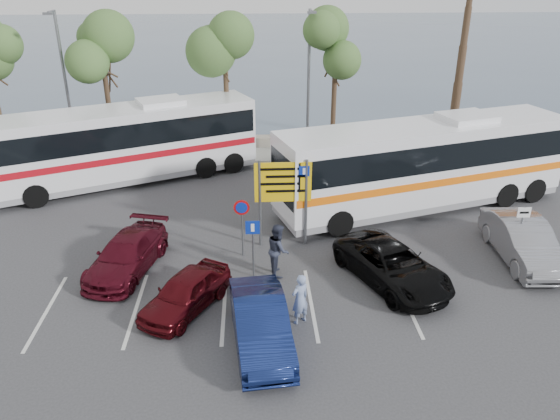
{
  "coord_description": "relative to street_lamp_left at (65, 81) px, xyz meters",
  "views": [
    {
      "loc": [
        -0.16,
        -16.19,
        10.49
      ],
      "look_at": [
        0.87,
        3.0,
        1.62
      ],
      "focal_mm": 35.0,
      "sensor_mm": 36.0,
      "label": 1
    }
  ],
  "objects": [
    {
      "name": "lane_markings",
      "position": [
        8.86,
        -14.52,
        -4.6
      ],
      "size": [
        12.02,
        4.2,
        0.01
      ],
      "primitive_type": null,
      "color": "silver",
      "rests_on": "ground"
    },
    {
      "name": "tree_left",
      "position": [
        2.0,
        0.48,
        1.41
      ],
      "size": [
        3.2,
        3.2,
        7.2
      ],
      "color": "#382619",
      "rests_on": "kerb_strip"
    },
    {
      "name": "kerb_strip",
      "position": [
        10.0,
        0.48,
        -4.52
      ],
      "size": [
        44.0,
        2.4,
        0.15
      ],
      "primitive_type": "cube",
      "color": "gray",
      "rests_on": "ground"
    },
    {
      "name": "tree_mid",
      "position": [
        8.5,
        0.48,
        2.06
      ],
      "size": [
        3.2,
        3.2,
        8.0
      ],
      "color": "#382619",
      "rests_on": "kerb_strip"
    },
    {
      "name": "sign_parking",
      "position": [
        9.8,
        -12.73,
        -3.13
      ],
      "size": [
        0.5,
        0.07,
        2.25
      ],
      "color": "slate",
      "rests_on": "ground"
    },
    {
      "name": "tree_right",
      "position": [
        14.5,
        0.48,
        1.57
      ],
      "size": [
        3.2,
        3.2,
        7.4
      ],
      "color": "#382619",
      "rests_on": "kerb_strip"
    },
    {
      "name": "car_red",
      "position": [
        7.58,
        -14.61,
        -3.97
      ],
      "size": [
        3.18,
        3.96,
        1.27
      ],
      "primitive_type": "imported",
      "rotation": [
        0.0,
        0.0,
        -0.54
      ],
      "color": "#480A0F",
      "rests_on": "ground"
    },
    {
      "name": "car_silver_b",
      "position": [
        20.0,
        -12.02,
        -3.81
      ],
      "size": [
        1.82,
        4.85,
        1.58
      ],
      "primitive_type": "imported",
      "rotation": [
        0.0,
        0.0,
        -0.03
      ],
      "color": "gray",
      "rests_on": "ground"
    },
    {
      "name": "sign_taxi",
      "position": [
        19.8,
        -12.03,
        -3.18
      ],
      "size": [
        0.5,
        0.07,
        2.2
      ],
      "color": "slate",
      "rests_on": "ground"
    },
    {
      "name": "ground",
      "position": [
        10.0,
        -13.52,
        -4.6
      ],
      "size": [
        120.0,
        120.0,
        0.0
      ],
      "primitive_type": "plane",
      "color": "#353538",
      "rests_on": "ground"
    },
    {
      "name": "sea",
      "position": [
        10.0,
        46.48,
        -4.59
      ],
      "size": [
        140.0,
        140.0,
        0.0
      ],
      "primitive_type": "plane",
      "color": "#44576D",
      "rests_on": "ground"
    },
    {
      "name": "suv_black",
      "position": [
        14.69,
        -13.32,
        -3.92
      ],
      "size": [
        4.04,
        5.37,
        1.36
      ],
      "primitive_type": "imported",
      "rotation": [
        0.0,
        0.0,
        0.42
      ],
      "color": "black",
      "rests_on": "ground"
    },
    {
      "name": "seawall",
      "position": [
        10.0,
        2.48,
        -4.3
      ],
      "size": [
        48.0,
        0.8,
        0.6
      ],
      "primitive_type": "cube",
      "color": "gray",
      "rests_on": "ground"
    },
    {
      "name": "car_blue",
      "position": [
        9.98,
        -16.52,
        -3.87
      ],
      "size": [
        2.0,
        4.56,
        1.46
      ],
      "primitive_type": "imported",
      "rotation": [
        0.0,
        0.0,
        0.11
      ],
      "color": "#101C4E",
      "rests_on": "ground"
    },
    {
      "name": "pedestrian_far",
      "position": [
        10.7,
        -12.52,
        -3.61
      ],
      "size": [
        0.8,
        1.0,
        1.97
      ],
      "primitive_type": "imported",
      "rotation": [
        0.0,
        0.0,
        1.63
      ],
      "color": "#2D3244",
      "rests_on": "ground"
    },
    {
      "name": "car_maroon",
      "position": [
        5.18,
        -12.02,
        -3.95
      ],
      "size": [
        2.91,
        4.8,
        1.3
      ],
      "primitive_type": "imported",
      "rotation": [
        0.0,
        0.0,
        -0.26
      ],
      "color": "#4C0C18",
      "rests_on": "ground"
    },
    {
      "name": "pedestrian_near",
      "position": [
        11.23,
        -15.52,
        -3.74
      ],
      "size": [
        0.75,
        0.69,
        1.72
      ],
      "primitive_type": "imported",
      "rotation": [
        0.0,
        0.0,
        3.73
      ],
      "color": "#7F91B9",
      "rests_on": "ground"
    },
    {
      "name": "street_lamp_right",
      "position": [
        13.0,
        0.0,
        0.0
      ],
      "size": [
        0.45,
        1.15,
        8.01
      ],
      "color": "slate",
      "rests_on": "kerb_strip"
    },
    {
      "name": "coach_bus_left",
      "position": [
        3.5,
        -3.02,
        -2.7
      ],
      "size": [
        13.11,
        7.9,
        4.09
      ],
      "color": "white",
      "rests_on": "ground"
    },
    {
      "name": "street_lamp_left",
      "position": [
        0.0,
        0.0,
        0.0
      ],
      "size": [
        0.45,
        1.15,
        8.01
      ],
      "color": "slate",
      "rests_on": "kerb_strip"
    },
    {
      "name": "coach_bus_right",
      "position": [
        17.5,
        -7.02,
        -2.64
      ],
      "size": [
        13.77,
        6.74,
        4.21
      ],
      "color": "white",
      "rests_on": "ground"
    },
    {
      "name": "direction_sign",
      "position": [
        11.0,
        -10.32,
        -2.17
      ],
      "size": [
        2.2,
        0.12,
        3.6
      ],
      "color": "slate",
      "rests_on": "ground"
    },
    {
      "name": "sign_no_stop",
      "position": [
        9.4,
        -11.13,
        -3.02
      ],
      "size": [
        0.6,
        0.08,
        2.35
      ],
      "color": "slate",
      "rests_on": "ground"
    }
  ]
}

